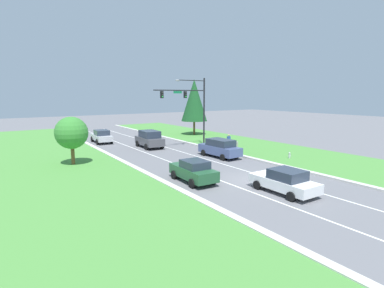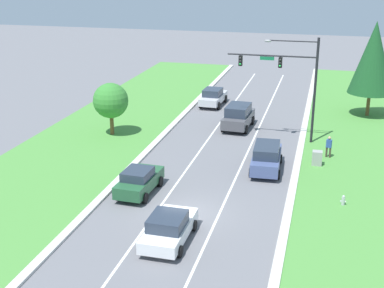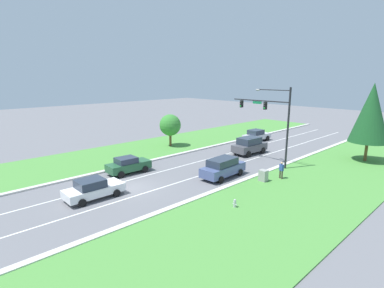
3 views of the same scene
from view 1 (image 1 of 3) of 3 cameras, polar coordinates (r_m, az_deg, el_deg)
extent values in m
plane|color=slate|center=(22.99, 10.78, -6.81)|extent=(160.00, 160.00, 0.00)
cube|color=beige|center=(27.12, 19.37, -4.54)|extent=(0.50, 90.00, 0.15)
cube|color=beige|center=(19.57, -1.28, -9.30)|extent=(0.50, 90.00, 0.15)
cube|color=#4C8E3D|center=(31.41, 25.16, -3.12)|extent=(10.00, 90.00, 0.08)
cube|color=#4C8E3D|center=(17.52, -16.27, -12.09)|extent=(10.00, 90.00, 0.08)
cube|color=white|center=(21.80, 7.36, -7.61)|extent=(0.14, 81.00, 0.01)
cube|color=white|center=(24.24, 13.83, -6.07)|extent=(0.14, 81.00, 0.01)
cylinder|color=black|center=(37.39, 2.31, 6.04)|extent=(0.20, 0.20, 8.37)
cylinder|color=black|center=(35.41, -2.26, 10.19)|extent=(6.91, 0.12, 0.12)
cube|color=#147042|center=(35.23, -2.75, 9.83)|extent=(1.10, 0.04, 0.28)
cylinder|color=black|center=(36.29, -0.13, 12.02)|extent=(3.80, 0.09, 0.09)
ellipsoid|color=gray|center=(35.27, -2.76, 12.01)|extent=(0.56, 0.28, 0.20)
cube|color=black|center=(35.78, -1.30, 9.38)|extent=(0.28, 0.32, 0.80)
sphere|color=#2D2D2D|center=(35.63, -1.15, 9.75)|extent=(0.16, 0.16, 0.16)
sphere|color=#2D2D2D|center=(35.63, -1.15, 9.38)|extent=(0.16, 0.16, 0.16)
sphere|color=#23D647|center=(35.63, -1.15, 9.01)|extent=(0.16, 0.16, 0.16)
cube|color=black|center=(34.21, -5.76, 9.34)|extent=(0.28, 0.32, 0.80)
sphere|color=#2D2D2D|center=(34.06, -5.63, 9.73)|extent=(0.16, 0.16, 0.16)
sphere|color=#2D2D2D|center=(34.06, -5.63, 9.34)|extent=(0.16, 0.16, 0.16)
sphere|color=#23D647|center=(34.06, -5.62, 8.95)|extent=(0.16, 0.16, 0.16)
cube|color=#4C4C51|center=(36.68, -8.11, 0.59)|extent=(2.26, 4.74, 0.87)
cube|color=#283342|center=(36.46, -8.07, 1.89)|extent=(1.96, 2.88, 0.83)
cylinder|color=black|center=(38.44, -7.57, 0.35)|extent=(0.28, 0.77, 0.76)
cylinder|color=black|center=(37.71, -10.34, 0.10)|extent=(0.28, 0.77, 0.76)
cylinder|color=black|center=(35.85, -5.74, -0.27)|extent=(0.28, 0.77, 0.76)
cylinder|color=black|center=(35.07, -8.68, -0.55)|extent=(0.28, 0.77, 0.76)
cube|color=#235633|center=(22.10, 0.19, -5.39)|extent=(1.97, 4.36, 0.76)
cube|color=#283342|center=(21.73, 0.54, -3.86)|extent=(1.68, 2.00, 0.55)
cylinder|color=black|center=(23.73, 0.32, -5.30)|extent=(0.27, 0.67, 0.66)
cylinder|color=black|center=(22.91, -3.41, -5.86)|extent=(0.27, 0.67, 0.66)
cylinder|color=black|center=(21.60, 4.02, -6.81)|extent=(0.27, 0.67, 0.66)
cylinder|color=black|center=(20.68, 0.04, -7.52)|extent=(0.27, 0.67, 0.66)
cube|color=#475684|center=(30.91, 5.28, -1.11)|extent=(2.09, 4.93, 0.85)
cube|color=#283342|center=(30.69, 5.46, 0.27)|extent=(1.81, 2.98, 0.69)
cylinder|color=black|center=(32.68, 4.72, -1.29)|extent=(0.27, 0.65, 0.64)
cylinder|color=black|center=(31.53, 2.22, -1.66)|extent=(0.27, 0.65, 0.64)
cylinder|color=black|center=(30.53, 8.43, -2.12)|extent=(0.27, 0.65, 0.64)
cylinder|color=black|center=(29.30, 5.90, -2.55)|extent=(0.27, 0.65, 0.64)
cube|color=white|center=(20.63, 17.05, -7.14)|extent=(2.00, 4.54, 0.64)
cube|color=#283342|center=(20.30, 17.72, -5.57)|extent=(1.78, 2.05, 0.63)
cylinder|color=black|center=(22.29, 15.83, -6.72)|extent=(0.25, 0.60, 0.60)
cylinder|color=black|center=(20.93, 12.34, -7.62)|extent=(0.25, 0.60, 0.60)
cylinder|color=black|center=(20.66, 21.74, -8.32)|extent=(0.25, 0.60, 0.60)
cylinder|color=black|center=(19.18, 18.39, -9.47)|extent=(0.25, 0.60, 0.60)
cube|color=silver|center=(41.80, -16.87, 1.21)|extent=(2.04, 4.73, 0.68)
cube|color=#283342|center=(41.45, -16.82, 2.10)|extent=(1.75, 2.17, 0.68)
cylinder|color=black|center=(43.46, -16.18, 1.09)|extent=(0.27, 0.76, 0.75)
cylinder|color=black|center=(43.03, -18.50, 0.90)|extent=(0.27, 0.76, 0.75)
cylinder|color=black|center=(40.70, -15.11, 0.60)|extent=(0.27, 0.76, 0.75)
cylinder|color=black|center=(40.25, -17.58, 0.39)|extent=(0.27, 0.76, 0.75)
cube|color=#9E9E99|center=(34.33, 7.99, -0.44)|extent=(0.70, 0.60, 1.11)
cylinder|color=#42382D|center=(36.12, 6.81, -0.15)|extent=(0.14, 0.14, 0.84)
cylinder|color=#42382D|center=(36.23, 7.18, -0.13)|extent=(0.14, 0.14, 0.84)
cube|color=#2D4C99|center=(36.07, 7.01, 0.99)|extent=(0.42, 0.31, 0.60)
sphere|color=tan|center=(36.01, 7.03, 1.68)|extent=(0.22, 0.22, 0.22)
cylinder|color=#B7B7BC|center=(31.40, 18.06, -2.25)|extent=(0.20, 0.20, 0.55)
sphere|color=#B7B7BC|center=(31.34, 18.09, -1.65)|extent=(0.18, 0.18, 0.18)
cylinder|color=#B7B7BC|center=(31.30, 17.92, -2.22)|extent=(0.10, 0.09, 0.09)
cylinder|color=#B7B7BC|center=(31.49, 18.20, -2.17)|extent=(0.10, 0.09, 0.09)
cylinder|color=brown|center=(47.85, 0.41, 3.08)|extent=(0.32, 0.32, 2.24)
cone|color=#194C23|center=(47.57, 0.42, 8.34)|extent=(4.08, 4.08, 6.53)
cylinder|color=brown|center=(29.24, -21.74, -1.95)|extent=(0.32, 0.32, 1.88)
sphere|color=#388433|center=(28.93, -21.98, 1.99)|extent=(2.90, 2.90, 2.90)
camera|label=2|loc=(26.56, 85.50, 17.70)|focal=50.00mm
camera|label=3|loc=(37.09, 53.03, 10.36)|focal=28.00mm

